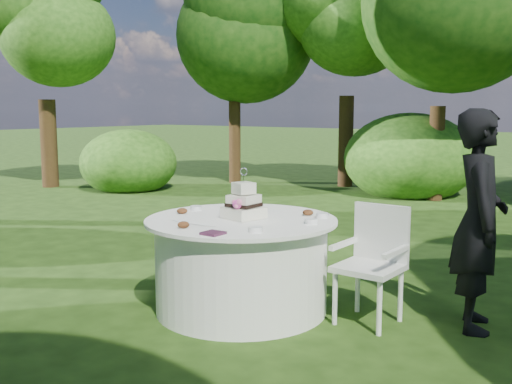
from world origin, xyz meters
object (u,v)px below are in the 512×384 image
chair (374,255)px  guest (479,221)px  cake (244,205)px  napkins (213,233)px  table (241,264)px

chair → guest: bearing=23.5°
guest → cake: bearing=92.6°
cake → chair: size_ratio=0.46×
guest → cake: size_ratio=4.00×
napkins → guest: guest is taller
table → guest: bearing=23.3°
cake → table: bearing=-158.4°
table → chair: 1.08m
guest → table: guest is taller
table → chair: size_ratio=1.71×
guest → table: (-1.68, -0.72, -0.44)m
guest → chair: guest is taller
guest → chair: size_ratio=1.82×
table → cake: size_ratio=3.76×
chair → napkins: bearing=-126.7°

